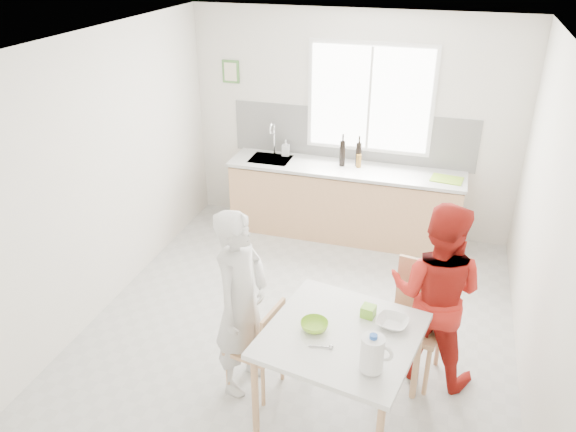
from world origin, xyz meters
name	(u,v)px	position (x,y,z in m)	size (l,w,h in m)	color
ground	(300,326)	(0.00, 0.00, 0.00)	(4.50, 4.50, 0.00)	#B7B7B2
room_shell	(302,170)	(0.00, 0.00, 1.64)	(4.50, 4.50, 4.50)	silver
window	(370,99)	(0.20, 2.23, 1.70)	(1.50, 0.06, 1.30)	white
backsplash	(351,135)	(0.00, 2.24, 1.23)	(3.00, 0.02, 0.65)	white
picture_frame	(231,72)	(-1.55, 2.23, 1.90)	(0.22, 0.03, 0.28)	#4A7F3A
kitchen_counter	(343,205)	(0.00, 1.95, 0.42)	(2.84, 0.64, 1.37)	tan
dining_table	(341,342)	(0.60, -1.02, 0.74)	(1.25, 1.25, 0.83)	white
chair_left	(261,344)	(-0.08, -0.90, 0.46)	(0.45, 0.45, 0.84)	tan
chair_far	(416,315)	(1.09, -0.26, 0.56)	(0.54, 0.54, 1.02)	tan
person_white	(241,303)	(-0.25, -0.87, 0.81)	(0.59, 0.39, 1.62)	silver
person_red	(436,294)	(1.22, -0.28, 0.81)	(0.79, 0.62, 1.63)	red
bowl_green	(314,326)	(0.39, -1.03, 0.86)	(0.21, 0.21, 0.06)	#8FCD2F
bowl_white	(392,323)	(0.93, -0.82, 0.86)	(0.24, 0.24, 0.06)	white
milk_jug	(373,353)	(0.87, -1.35, 0.98)	(0.22, 0.16, 0.28)	white
green_box	(368,311)	(0.74, -0.76, 0.87)	(0.10, 0.10, 0.09)	#79C32D
spoon	(320,346)	(0.48, -1.22, 0.84)	(0.01, 0.01, 0.16)	#A5A5AA
cutting_board	(447,179)	(1.19, 1.91, 0.93)	(0.35, 0.25, 0.01)	#8EC12C
wine_bottle_a	(342,153)	(-0.05, 1.99, 1.08)	(0.07, 0.07, 0.32)	black
wine_bottle_b	(359,154)	(0.14, 2.04, 1.07)	(0.07, 0.07, 0.30)	black
jar_amber	(359,161)	(0.15, 1.99, 1.00)	(0.06, 0.06, 0.16)	brown
soap_bottle	(286,148)	(-0.80, 2.12, 1.02)	(0.09, 0.09, 0.20)	#999999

